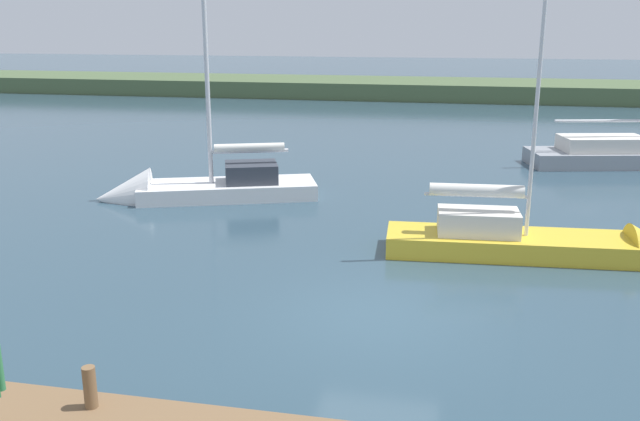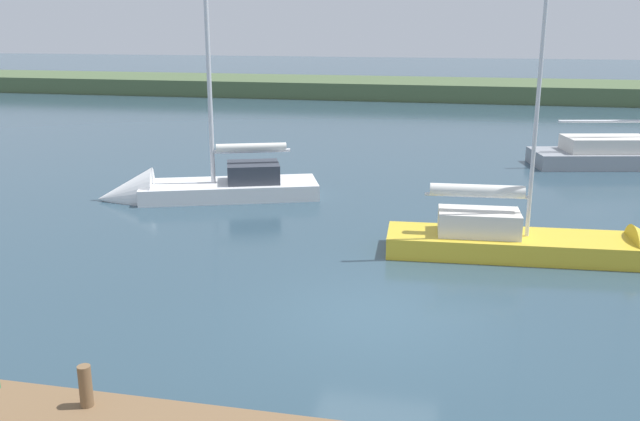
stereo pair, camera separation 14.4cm
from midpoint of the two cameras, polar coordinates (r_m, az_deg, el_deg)
name	(u,v)px [view 1 (the left image)]	position (r m, az deg, el deg)	size (l,w,h in m)	color
ground_plane	(376,316)	(13.26, 4.37, -8.71)	(200.00, 200.00, 0.00)	#2D4756
far_shoreline	(444,97)	(52.68, 10.13, 9.24)	(180.00, 8.00, 2.40)	#4C603D
mooring_post_near	(90,387)	(9.77, -18.96, -13.69)	(0.17, 0.17, 0.58)	brown
sailboat_inner_slip	(192,193)	(22.09, -10.79, 1.45)	(7.07, 4.10, 7.87)	white
sailboat_near_dock	(548,248)	(17.22, 18.16, -3.00)	(7.15, 2.02, 8.87)	gold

